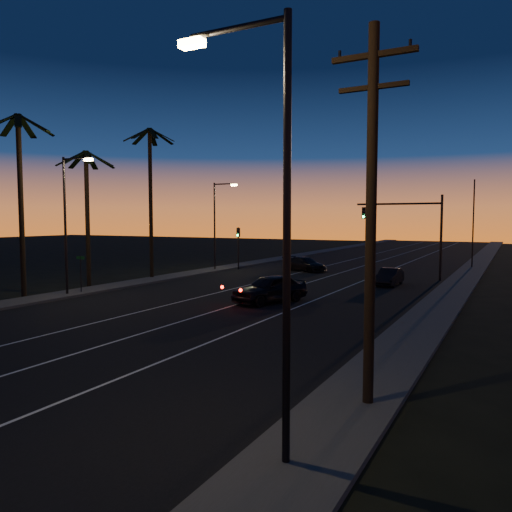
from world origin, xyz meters
The scene contains 21 objects.
road centered at (0.00, 30.00, 0.01)m, with size 20.00×170.00×0.01m, color black.
sidewalk_left centered at (-11.20, 30.00, 0.08)m, with size 2.40×170.00×0.16m, color #343431.
sidewalk_right centered at (11.20, 30.00, 0.08)m, with size 2.40×170.00×0.16m, color #343431.
lane_stripe_left centered at (-3.00, 30.00, 0.02)m, with size 0.12×160.00×0.01m, color silver.
lane_stripe_mid centered at (0.50, 30.00, 0.02)m, with size 0.12×160.00×0.01m, color silver.
lane_stripe_right centered at (4.00, 30.00, 0.02)m, with size 0.12×160.00×0.01m, color silver.
palm_near centered at (-12.60, 18.00, 7.07)m, with size 4.25×4.16×11.53m.
palm_mid centered at (-13.20, 24.00, 6.25)m, with size 4.25×4.16×10.03m.
palm_far centered at (-12.20, 30.00, 7.61)m, with size 4.25×4.16×12.53m.
streetlight_left_near centered at (-10.70, 20.00, 5.32)m, with size 2.55×0.26×9.00m.
streetlight_left_far centered at (-10.69, 38.00, 5.06)m, with size 2.55×0.26×8.50m.
streetlight_right_near centered at (10.70, 6.00, 5.32)m, with size 2.55×0.26×9.00m.
street_sign centered at (-10.80, 21.00, 1.66)m, with size 0.70×0.06×2.60m.
utility_pole centered at (11.60, 10.00, 5.32)m, with size 2.20×0.28×10.00m.
signal_mast centered at (7.14, 39.99, 4.78)m, with size 7.10×0.41×7.00m.
signal_post centered at (-9.50, 39.98, 2.89)m, with size 0.28×0.37×4.20m.
far_pole_left centered at (-11.00, 55.00, 4.50)m, with size 0.14×0.14×9.00m, color black.
far_pole_right centered at (11.00, 52.00, 4.50)m, with size 0.14×0.14×9.00m, color black.
lead_car centered at (1.91, 23.82, 0.86)m, with size 3.80×5.81×1.69m.
right_car centered at (6.51, 35.04, 0.66)m, with size 1.47×3.95×1.29m.
cross_car centered at (-3.04, 41.57, 0.69)m, with size 5.05×3.50×1.36m.
Camera 1 is at (14.99, -2.90, 5.05)m, focal length 35.00 mm.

